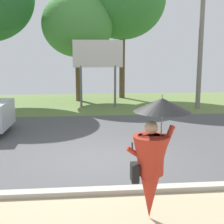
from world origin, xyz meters
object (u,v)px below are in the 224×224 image
monk_pedestrian (153,158)px  tree_right_far (78,25)px  roadside_billboard (98,59)px  tree_center_back (122,0)px  utility_pole (201,38)px

monk_pedestrian → tree_right_far: 14.28m
monk_pedestrian → tree_right_far: tree_right_far is taller
roadside_billboard → tree_center_back: size_ratio=0.41×
tree_right_far → roadside_billboard: bearing=-66.4°
roadside_billboard → tree_right_far: (-1.05, 2.41, 1.91)m
roadside_billboard → tree_right_far: bearing=113.6°
tree_center_back → tree_right_far: size_ratio=1.34×
monk_pedestrian → roadside_billboard: roadside_billboard is taller
roadside_billboard → utility_pole: bearing=-9.9°
monk_pedestrian → roadside_billboard: bearing=105.3°
tree_right_far → monk_pedestrian: bearing=-84.3°
tree_center_back → monk_pedestrian: bearing=-95.3°
monk_pedestrian → utility_pole: 11.80m
utility_pole → tree_center_back: tree_center_back is taller
tree_center_back → tree_right_far: (-2.76, -1.09, -1.61)m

